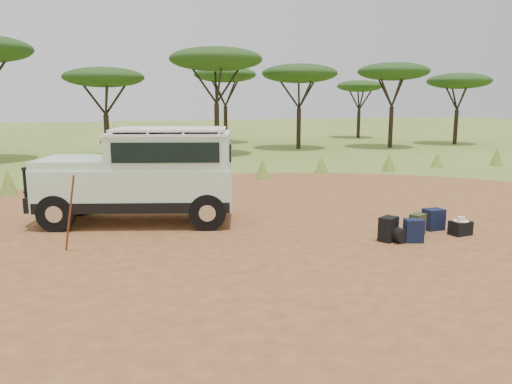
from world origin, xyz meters
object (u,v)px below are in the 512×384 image
object	(u,v)px
safari_vehicle	(145,177)
backpack_black	(388,229)
backpack_olive	(417,224)
backpack_navy	(414,231)
hard_case	(460,228)
walking_staff	(70,214)
duffel_navy	(433,219)

from	to	relation	value
safari_vehicle	backpack_black	xyz separation A→B (m)	(4.65, -3.71, -0.87)
backpack_black	backpack_olive	xyz separation A→B (m)	(0.97, 0.23, -0.03)
backpack_black	backpack_navy	xyz separation A→B (m)	(0.47, -0.25, -0.02)
safari_vehicle	hard_case	distance (m)	7.64
backpack_navy	safari_vehicle	bearing A→B (deg)	162.68
hard_case	backpack_black	bearing A→B (deg)	171.01
backpack_black	hard_case	distance (m)	1.87
walking_staff	backpack_olive	world-z (taller)	walking_staff
hard_case	walking_staff	bearing A→B (deg)	163.90
duffel_navy	hard_case	world-z (taller)	duffel_navy
safari_vehicle	hard_case	bearing A→B (deg)	-11.32
backpack_olive	duffel_navy	world-z (taller)	duffel_navy
backpack_black	hard_case	world-z (taller)	backpack_black
backpack_navy	duffel_navy	world-z (taller)	backpack_navy
backpack_olive	duffel_navy	bearing A→B (deg)	-3.44
backpack_black	hard_case	bearing A→B (deg)	-31.38
backpack_navy	hard_case	size ratio (longest dim) A/B	1.10
safari_vehicle	backpack_navy	world-z (taller)	safari_vehicle
duffel_navy	walking_staff	bearing A→B (deg)	173.25
walking_staff	backpack_navy	bearing A→B (deg)	-46.24
safari_vehicle	walking_staff	world-z (taller)	safari_vehicle
safari_vehicle	backpack_navy	bearing A→B (deg)	-18.29
backpack_olive	backpack_navy	bearing A→B (deg)	-157.92
safari_vehicle	hard_case	xyz separation A→B (m)	(6.51, -3.88, -0.98)
backpack_olive	duffel_navy	size ratio (longest dim) A/B	0.96
duffel_navy	backpack_olive	bearing A→B (deg)	-159.51
backpack_black	duffel_navy	size ratio (longest dim) A/B	1.08
hard_case	safari_vehicle	bearing A→B (deg)	145.35
backpack_olive	hard_case	world-z (taller)	backpack_olive
safari_vehicle	walking_staff	distance (m)	2.78
backpack_olive	safari_vehicle	bearing A→B (deg)	125.86
walking_staff	backpack_navy	size ratio (longest dim) A/B	3.27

